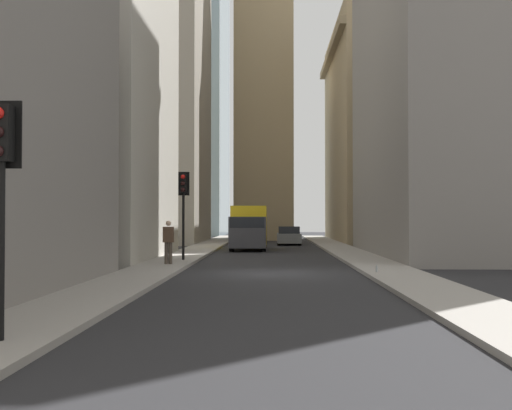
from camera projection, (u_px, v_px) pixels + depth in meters
name	position (u px, v px, depth m)	size (l,w,h in m)	color
ground_plane	(270.00, 274.00, 23.28)	(135.00, 135.00, 0.00)	#262628
sidewalk_right	(150.00, 272.00, 23.40)	(90.00, 2.20, 0.14)	gray
sidewalk_left	(391.00, 272.00, 23.17)	(90.00, 2.20, 0.14)	gray
building_left_far	(391.00, 134.00, 55.18)	(18.71, 10.50, 18.84)	#9E8966
building_right_far	(145.00, 63.00, 52.61)	(12.86, 10.50, 30.11)	gray
glass_tower_distant	(169.00, 0.00, 77.12)	(16.93, 14.00, 57.91)	#8CA8B7
church_spire	(264.00, 28.00, 59.66)	(6.02, 6.02, 38.58)	#9E8966
delivery_truck	(249.00, 227.00, 40.64)	(6.46, 2.25, 2.84)	yellow
hatchback_grey	(289.00, 236.00, 48.14)	(4.30, 1.78, 1.42)	slate
traffic_light_foreground	(1.00, 163.00, 9.96)	(0.43, 0.52, 3.84)	black
traffic_light_midblock	(183.00, 195.00, 28.95)	(0.43, 0.52, 4.08)	black
pedestrian	(168.00, 240.00, 26.32)	(0.26, 0.44, 1.82)	#473D33
discarded_bottle	(377.00, 269.00, 22.40)	(0.07, 0.07, 0.27)	#999EA3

